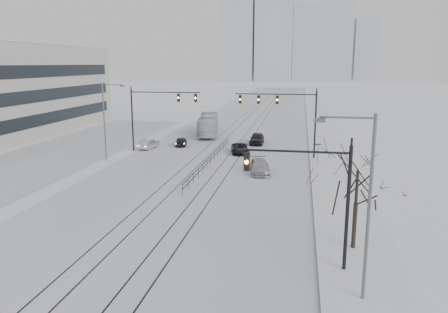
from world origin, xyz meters
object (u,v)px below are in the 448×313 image
traffic_mast_near (317,190)px  sedan_sb_outer (149,144)px  box_truck (208,125)px  sedan_nb_front (240,149)px  sedan_sb_inner (181,142)px  sedan_nb_right (260,167)px  bare_tree (357,179)px  sedan_nb_far (257,139)px

traffic_mast_near → sedan_sb_outer: (-20.79, 31.64, -3.91)m
traffic_mast_near → box_truck: size_ratio=0.60×
traffic_mast_near → sedan_nb_front: size_ratio=1.56×
sedan_nb_front → sedan_sb_inner: bearing=145.8°
traffic_mast_near → sedan_nb_right: size_ratio=1.47×
traffic_mast_near → sedan_sb_outer: bearing=123.3°
sedan_nb_front → box_truck: (-6.97, 13.42, 1.01)m
bare_tree → sedan_sb_outer: bare_tree is taller
sedan_nb_far → sedan_nb_right: bearing=-83.9°
sedan_sb_outer → box_truck: bearing=-106.7°
sedan_sb_inner → box_truck: 9.99m
bare_tree → box_truck: 44.91m
traffic_mast_near → sedan_nb_far: bearing=100.5°
sedan_nb_front → box_truck: box_truck is taller
traffic_mast_near → bare_tree: 3.85m
sedan_sb_outer → sedan_nb_front: sedan_sb_outer is taller
traffic_mast_near → sedan_nb_far: (-6.97, 37.54, -3.78)m
sedan_nb_far → sedan_sb_outer: bearing=-157.6°
sedan_nb_front → sedan_nb_far: sedan_nb_far is taller
sedan_sb_inner → traffic_mast_near: bearing=104.9°
sedan_sb_outer → sedan_nb_front: (12.39, -0.93, -0.03)m
bare_tree → sedan_nb_right: bearing=112.4°
traffic_mast_near → bare_tree: traffic_mast_near is taller
bare_tree → sedan_sb_outer: 37.06m
sedan_nb_front → traffic_mast_near: bearing=-86.2°
sedan_nb_right → bare_tree: bearing=-77.6°
sedan_nb_front → sedan_nb_right: sedan_nb_right is taller
sedan_sb_inner → sedan_sb_outer: (-3.69, -2.71, 0.04)m
box_truck → traffic_mast_near: bearing=100.0°
box_truck → bare_tree: bearing=104.1°
traffic_mast_near → box_truck: traffic_mast_near is taller
bare_tree → sedan_sb_inner: 37.13m
sedan_sb_outer → sedan_nb_front: size_ratio=0.88×
sedan_sb_inner → sedan_nb_front: 9.43m
sedan_nb_right → box_truck: bearing=104.2°
sedan_nb_far → box_truck: (-8.40, 6.60, 0.85)m
bare_tree → sedan_nb_front: 30.00m
traffic_mast_near → sedan_nb_right: bearing=103.4°
sedan_nb_front → box_truck: bearing=106.0°
traffic_mast_near → sedan_sb_outer: traffic_mast_near is taller
sedan_sb_inner → sedan_nb_far: bearing=-174.1°
traffic_mast_near → sedan_nb_front: bearing=105.3°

